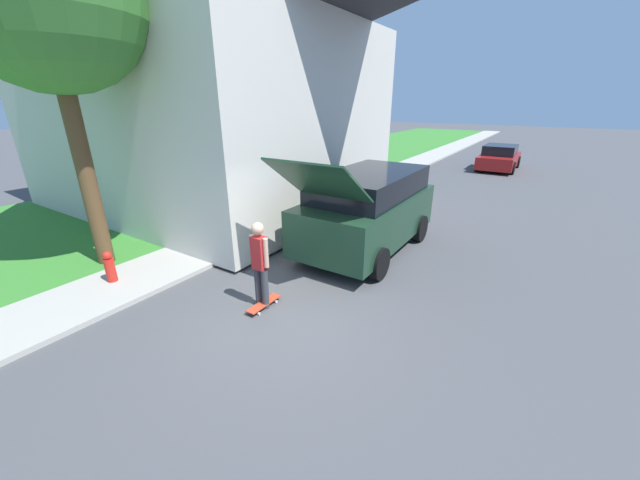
# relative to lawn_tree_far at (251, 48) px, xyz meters

# --- Properties ---
(ground_plane) EXTENTS (120.00, 120.00, 0.00)m
(ground_plane) POSITION_rel_lawn_tree_far_xyz_m (5.49, -5.36, -5.28)
(ground_plane) COLOR #49494C
(lawn) EXTENTS (10.00, 80.00, 0.08)m
(lawn) POSITION_rel_lawn_tree_far_xyz_m (-2.51, 0.64, -5.24)
(lawn) COLOR #387F2D
(lawn) RESTS_ON ground_plane
(sidewalk) EXTENTS (1.80, 80.00, 0.10)m
(sidewalk) POSITION_rel_lawn_tree_far_xyz_m (1.89, 0.64, -5.23)
(sidewalk) COLOR #ADA89E
(sidewalk) RESTS_ON ground_plane
(house) EXTENTS (11.46, 9.23, 8.82)m
(house) POSITION_rel_lawn_tree_far_xyz_m (-1.78, -0.60, -0.63)
(house) COLOR beige
(house) RESTS_ON lawn
(lawn_tree_far) EXTENTS (3.88, 3.88, 7.17)m
(lawn_tree_far) POSITION_rel_lawn_tree_far_xyz_m (0.00, 0.00, 0.00)
(lawn_tree_far) COLOR brown
(lawn_tree_far) RESTS_ON lawn
(suv_parked) EXTENTS (2.19, 5.12, 2.70)m
(suv_parked) POSITION_rel_lawn_tree_far_xyz_m (5.34, -1.82, -4.17)
(suv_parked) COLOR #193823
(suv_parked) RESTS_ON ground_plane
(car_down_street) EXTENTS (1.96, 4.03, 1.36)m
(car_down_street) POSITION_rel_lawn_tree_far_xyz_m (6.45, 12.83, -4.63)
(car_down_street) COLOR maroon
(car_down_street) RESTS_ON ground_plane
(skateboarder) EXTENTS (0.41, 0.22, 1.70)m
(skateboarder) POSITION_rel_lawn_tree_far_xyz_m (4.93, -5.45, -4.34)
(skateboarder) COLOR #38383D
(skateboarder) RESTS_ON ground_plane
(skateboard) EXTENTS (0.22, 0.80, 0.10)m
(skateboard) POSITION_rel_lawn_tree_far_xyz_m (4.98, -5.47, -5.20)
(skateboard) COLOR #B73D23
(skateboard) RESTS_ON ground_plane
(fire_hydrant) EXTENTS (0.20, 0.20, 0.68)m
(fire_hydrant) POSITION_rel_lawn_tree_far_xyz_m (1.68, -6.55, -4.85)
(fire_hydrant) COLOR red
(fire_hydrant) RESTS_ON sidewalk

